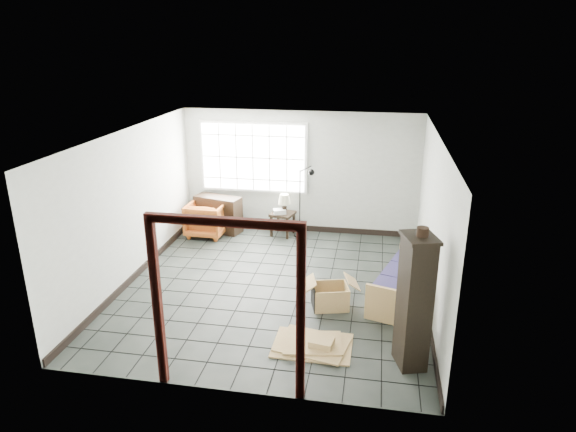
% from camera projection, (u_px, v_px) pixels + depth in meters
% --- Properties ---
extents(ground, '(5.50, 5.50, 0.00)m').
position_uv_depth(ground, '(275.00, 287.00, 8.72)').
color(ground, black).
rests_on(ground, ground).
extents(room_shell, '(5.02, 5.52, 2.61)m').
position_uv_depth(room_shell, '(274.00, 192.00, 8.19)').
color(room_shell, '#A9ADA6').
rests_on(room_shell, ground).
extents(window_panel, '(2.32, 0.08, 1.52)m').
position_uv_depth(window_panel, '(253.00, 157.00, 10.87)').
color(window_panel, silver).
rests_on(window_panel, ground).
extents(doorway_trim, '(1.80, 0.08, 2.20)m').
position_uv_depth(doorway_trim, '(226.00, 286.00, 5.76)').
color(doorway_trim, '#3E120E').
rests_on(doorway_trim, ground).
extents(futon_sofa, '(1.24, 2.01, 0.84)m').
position_uv_depth(futon_sofa, '(409.00, 281.00, 8.27)').
color(futon_sofa, tan).
rests_on(futon_sofa, ground).
extents(armchair, '(0.81, 0.76, 0.80)m').
position_uv_depth(armchair, '(207.00, 217.00, 10.87)').
color(armchair, maroon).
rests_on(armchair, ground).
extents(side_table, '(0.55, 0.55, 0.50)m').
position_uv_depth(side_table, '(283.00, 217.00, 10.87)').
color(side_table, black).
rests_on(side_table, ground).
extents(table_lamp, '(0.32, 0.32, 0.41)m').
position_uv_depth(table_lamp, '(284.00, 200.00, 10.73)').
color(table_lamp, black).
rests_on(table_lamp, side_table).
extents(projector, '(0.31, 0.28, 0.09)m').
position_uv_depth(projector, '(279.00, 211.00, 10.77)').
color(projector, silver).
rests_on(projector, side_table).
extents(floor_lamp, '(0.46, 0.29, 1.55)m').
position_uv_depth(floor_lamp, '(305.00, 200.00, 10.64)').
color(floor_lamp, black).
rests_on(floor_lamp, ground).
extents(console_shelf, '(1.07, 0.63, 0.78)m').
position_uv_depth(console_shelf, '(218.00, 214.00, 11.11)').
color(console_shelf, black).
rests_on(console_shelf, ground).
extents(tall_shelf, '(0.50, 0.57, 1.79)m').
position_uv_depth(tall_shelf, '(414.00, 301.00, 6.39)').
color(tall_shelf, black).
rests_on(tall_shelf, ground).
extents(pot, '(0.19, 0.19, 0.11)m').
position_uv_depth(pot, '(423.00, 232.00, 6.08)').
color(pot, black).
rests_on(pot, tall_shelf).
extents(open_box, '(0.96, 0.64, 0.50)m').
position_uv_depth(open_box, '(330.00, 296.00, 8.03)').
color(open_box, '#A87C51').
rests_on(open_box, ground).
extents(cardboard_pile, '(1.08, 0.87, 0.16)m').
position_uv_depth(cardboard_pile, '(314.00, 344.00, 7.03)').
color(cardboard_pile, '#A87C51').
rests_on(cardboard_pile, ground).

